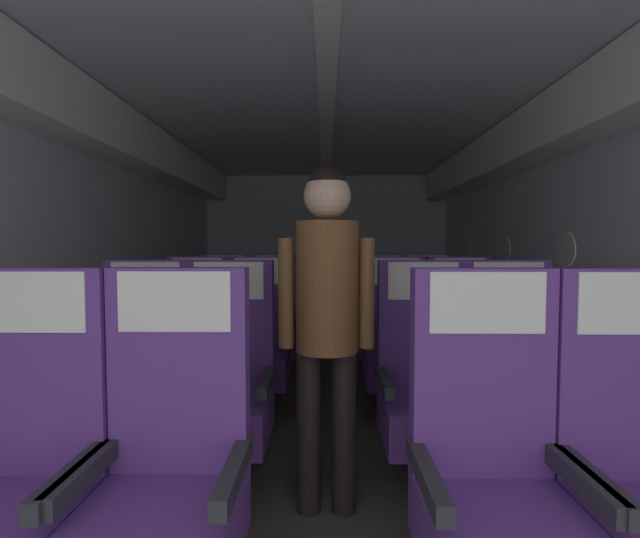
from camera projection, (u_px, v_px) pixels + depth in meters
ground at (326, 410)px, 3.26m from camera, size 3.76×6.88×0.02m
fuselage_shell at (327, 191)px, 3.47m from camera, size 3.64×6.53×2.30m
seat_a_left_window at (16, 480)px, 1.37m from camera, size 0.50×0.48×1.13m
seat_a_left_aisle at (168, 478)px, 1.38m from camera, size 0.50×0.48×1.13m
seat_a_right_window at (494, 483)px, 1.36m from camera, size 0.50×0.48×1.13m
seat_b_left_window at (141, 385)px, 2.32m from camera, size 0.50×0.48×1.13m
seat_b_left_aisle at (226, 387)px, 2.29m from camera, size 0.50×0.48×1.13m
seat_b_right_aisle at (513, 387)px, 2.29m from camera, size 0.50×0.48×1.13m
seat_b_right_window at (426, 388)px, 2.27m from camera, size 0.50×0.48×1.13m
seat_c_left_window at (195, 346)px, 3.24m from camera, size 0.50×0.48×1.13m
seat_c_left_aisle at (258, 346)px, 3.23m from camera, size 0.50×0.48×1.13m
seat_c_right_aisle at (462, 348)px, 3.19m from camera, size 0.50×0.48×1.13m
seat_c_right_window at (396, 347)px, 3.22m from camera, size 0.50×0.48×1.13m
seat_d_left_window at (224, 324)px, 4.16m from camera, size 0.50×0.48×1.13m
seat_d_left_aisle at (271, 325)px, 4.14m from camera, size 0.50×0.48×1.13m
seat_d_right_aisle at (430, 325)px, 4.13m from camera, size 0.50×0.48×1.13m
seat_d_right_window at (381, 325)px, 4.13m from camera, size 0.50×0.48×1.13m
flight_attendant at (326, 302)px, 1.95m from camera, size 0.43×0.28×1.56m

